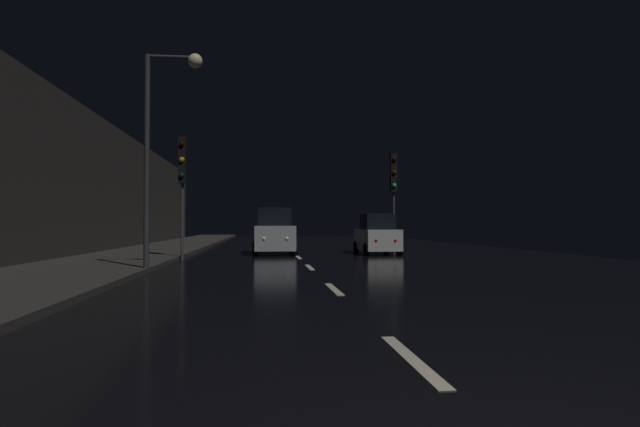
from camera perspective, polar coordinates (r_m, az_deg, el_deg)
name	(u,v)px	position (r m, az deg, el deg)	size (l,w,h in m)	color
ground	(293,253)	(27.13, -2.85, -4.23)	(26.60, 84.00, 0.02)	black
sidewalk_left	(149,252)	(27.64, -17.75, -3.95)	(4.40, 84.00, 0.15)	#33302D
building_facade_left	(69,180)	(24.98, -25.18, 3.24)	(0.80, 63.00, 6.62)	#2D2B28
lane_centerline	(305,263)	(19.95, -1.64, -5.28)	(0.16, 27.73, 0.01)	beige
traffic_light_far_right	(394,181)	(26.34, 7.86, 3.48)	(0.32, 0.46, 4.91)	#38383A
traffic_light_far_left	(182,170)	(22.41, -14.47, 4.50)	(0.31, 0.46, 4.99)	#38383A
streetlamp_overhead	(164,124)	(16.85, -16.34, 9.10)	(1.70, 0.44, 6.59)	#2D2D30
car_approaching_headlights	(274,233)	(26.10, -4.90, -2.08)	(2.05, 4.45, 2.24)	#A5A8AD
car_parked_right_far	(377,236)	(26.23, 6.10, -2.36)	(1.79, 3.87, 1.95)	silver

